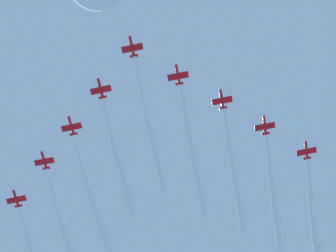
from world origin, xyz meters
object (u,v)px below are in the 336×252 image
Objects in this scene: jet_port_mid at (236,187)px; jet_port_outer at (275,208)px; jet_starboard_inner at (122,173)px; jet_starboard_outer at (68,241)px; jet_lead at (153,143)px; jet_port_inner at (196,169)px; jet_trail_port at (315,235)px; jet_starboard_mid at (97,211)px.

jet_port_mid is 1.02× the size of jet_port_outer.
jet_starboard_inner is 0.93× the size of jet_starboard_outer.
jet_starboard_inner is (17.27, 7.39, -2.06)m from jet_lead.
jet_lead reaches higher than jet_port_inner.
jet_port_mid is 0.96× the size of jet_trail_port.
jet_starboard_inner is at bearing 23.16° from jet_lead.
jet_port_outer is at bearing -81.94° from jet_lead.
jet_starboard_outer is at bearing 47.11° from jet_port_mid.
jet_trail_port is (10.24, -62.19, -0.81)m from jet_port_inner.
jet_lead is 1.08× the size of jet_starboard_inner.
jet_starboard_outer reaches higher than jet_starboard_mid.
jet_trail_port is (-2.98, -90.55, -0.35)m from jet_starboard_inner.
jet_port_mid is (2.05, -20.06, 1.30)m from jet_port_inner.
jet_lead is at bearing -156.84° from jet_starboard_inner.
jet_port_inner is 1.03× the size of jet_starboard_outer.
jet_port_outer is at bearing -113.77° from jet_starboard_mid.
jet_port_inner reaches higher than jet_starboard_inner.
jet_port_inner is at bearing 95.83° from jet_port_mid.
jet_lead is 0.98× the size of jet_port_inner.
jet_starboard_inner is at bearing 65.00° from jet_port_inner.
jet_starboard_inner is 0.91× the size of jet_trail_port.
jet_starboard_inner is 49.71m from jet_port_mid.
jet_trail_port is at bearing -80.25° from jet_lead.
jet_starboard_mid reaches higher than jet_port_outer.
jet_starboard_mid is (36.00, 31.79, 0.17)m from jet_port_inner.
jet_lead is 1.01× the size of jet_starboard_mid.
jet_port_mid is 79.82m from jet_starboard_outer.
jet_trail_port is at bearing -78.99° from jet_port_mid.
jet_starboard_mid is at bearing -161.97° from jet_starboard_outer.
jet_starboard_inner is 23.05m from jet_starboard_mid.
jet_port_mid reaches higher than jet_trail_port.
jet_trail_port is (14.29, -83.16, -2.41)m from jet_lead.
jet_lead is at bearing 99.75° from jet_trail_port.
jet_starboard_mid is at bearing 8.58° from jet_starboard_inner.
jet_starboard_outer is at bearing 18.03° from jet_starboard_mid.
jet_port_outer is at bearing -82.76° from jet_port_mid.
jet_port_inner is (4.04, -20.96, -1.59)m from jet_lead.
jet_port_mid is 42.98m from jet_trail_port.
jet_starboard_inner is 0.94× the size of jet_starboard_mid.
jet_port_inner is 1.00× the size of jet_trail_port.
jet_port_outer is (4.54, -39.66, 0.12)m from jet_port_inner.
jet_starboard_mid is (40.05, 10.82, -1.42)m from jet_lead.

